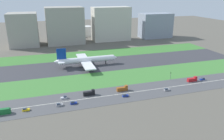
# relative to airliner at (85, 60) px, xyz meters

# --- Properties ---
(ground_plane) EXTENTS (800.00, 800.00, 0.00)m
(ground_plane) POSITION_rel_airliner_xyz_m (26.79, -0.00, -6.23)
(ground_plane) COLOR #5B564C
(runway) EXTENTS (280.00, 46.00, 0.10)m
(runway) POSITION_rel_airliner_xyz_m (26.79, -0.00, -6.18)
(runway) COLOR #38383D
(runway) RESTS_ON ground_plane
(grass_median_north) EXTENTS (280.00, 36.00, 0.10)m
(grass_median_north) POSITION_rel_airliner_xyz_m (26.79, 41.00, -6.18)
(grass_median_north) COLOR #3D7A33
(grass_median_north) RESTS_ON ground_plane
(grass_median_south) EXTENTS (280.00, 36.00, 0.10)m
(grass_median_south) POSITION_rel_airliner_xyz_m (26.79, -41.00, -6.18)
(grass_median_south) COLOR #427F38
(grass_median_south) RESTS_ON ground_plane
(highway) EXTENTS (280.00, 28.00, 0.10)m
(highway) POSITION_rel_airliner_xyz_m (26.79, -73.00, -6.18)
(highway) COLOR #4C4C4F
(highway) RESTS_ON ground_plane
(highway_centerline) EXTENTS (266.00, 0.50, 0.01)m
(highway_centerline) POSITION_rel_airliner_xyz_m (26.79, -73.00, -6.13)
(highway_centerline) COLOR silver
(highway_centerline) RESTS_ON highway
(airliner) EXTENTS (65.00, 56.00, 19.70)m
(airliner) POSITION_rel_airliner_xyz_m (0.00, 0.00, 0.00)
(airliner) COLOR white
(airliner) RESTS_ON runway
(truck_1) EXTENTS (8.40, 2.50, 4.00)m
(truck_1) POSITION_rel_airliner_xyz_m (77.67, -68.00, -4.56)
(truck_1) COLOR #B2191E
(truck_1) RESTS_ON highway
(car_6) EXTENTS (4.40, 1.80, 2.00)m
(car_6) POSITION_rel_airliner_xyz_m (-53.62, -78.00, -5.31)
(car_6) COLOR yellow
(car_6) RESTS_ON highway
(car_0) EXTENTS (4.40, 1.80, 2.00)m
(car_0) POSITION_rel_airliner_xyz_m (47.36, -78.00, -5.31)
(car_0) COLOR #99999E
(car_0) RESTS_ON highway
(car_2) EXTENTS (4.40, 1.80, 2.00)m
(car_2) POSITION_rel_airliner_xyz_m (87.96, -68.00, -5.31)
(car_2) COLOR navy
(car_2) RESTS_ON highway
(truck_0) EXTENTS (8.40, 2.50, 4.00)m
(truck_0) POSITION_rel_airliner_xyz_m (-10.48, -68.00, -4.56)
(truck_0) COLOR black
(truck_0) RESTS_ON highway
(car_5) EXTENTS (4.40, 1.80, 2.00)m
(car_5) POSITION_rel_airliner_xyz_m (-28.52, -68.00, -5.31)
(car_5) COLOR silver
(car_5) RESTS_ON highway
(car_3) EXTENTS (4.40, 1.80, 2.00)m
(car_3) POSITION_rel_airliner_xyz_m (-23.55, -78.00, -5.31)
(car_3) COLOR navy
(car_3) RESTS_ON highway
(car_1) EXTENTS (4.40, 1.80, 2.00)m
(car_1) POSITION_rel_airliner_xyz_m (-32.78, -78.00, -5.31)
(car_1) COLOR #99999E
(car_1) RESTS_ON highway
(car_4) EXTENTS (4.40, 1.80, 2.00)m
(car_4) POSITION_rel_airliner_xyz_m (13.56, -78.00, -5.31)
(car_4) COLOR navy
(car_4) RESTS_ON highway
(truck_2) EXTENTS (8.40, 2.50, 4.00)m
(truck_2) POSITION_rel_airliner_xyz_m (15.20, -68.00, -4.56)
(truck_2) COLOR brown
(truck_2) RESTS_ON highway
(bus_0) EXTENTS (11.60, 2.50, 3.50)m
(bus_0) POSITION_rel_airliner_xyz_m (-68.02, -78.00, -4.41)
(bus_0) COLOR #19662D
(bus_0) RESTS_ON highway
(traffic_light) EXTENTS (0.36, 0.50, 7.20)m
(traffic_light) POSITION_rel_airliner_xyz_m (61.54, -60.01, -1.94)
(traffic_light) COLOR #4C4C51
(traffic_light) RESTS_ON highway
(terminal_building) EXTENTS (37.89, 37.93, 44.95)m
(terminal_building) POSITION_rel_airliner_xyz_m (-63.21, 114.00, 16.24)
(terminal_building) COLOR #9E998E
(terminal_building) RESTS_ON ground_plane
(hangar_building) EXTENTS (52.05, 37.32, 51.57)m
(hangar_building) POSITION_rel_airliner_xyz_m (-7.22, 114.00, 19.55)
(hangar_building) COLOR #9E998E
(hangar_building) RESTS_ON ground_plane
(office_tower) EXTENTS (56.80, 26.02, 50.37)m
(office_tower) POSITION_rel_airliner_xyz_m (62.49, 114.00, 18.95)
(office_tower) COLOR beige
(office_tower) RESTS_ON ground_plane
(cargo_warehouse) EXTENTS (50.32, 27.78, 39.09)m
(cargo_warehouse) POSITION_rel_airliner_xyz_m (138.70, 114.00, 13.31)
(cargo_warehouse) COLOR gray
(cargo_warehouse) RESTS_ON ground_plane
(fuel_tank_west) EXTENTS (19.49, 19.49, 15.98)m
(fuel_tank_west) POSITION_rel_airliner_xyz_m (5.80, 159.00, 1.76)
(fuel_tank_west) COLOR silver
(fuel_tank_west) RESTS_ON ground_plane
(fuel_tank_centre) EXTENTS (16.98, 16.98, 16.89)m
(fuel_tank_centre) POSITION_rel_airliner_xyz_m (33.88, 159.00, 2.21)
(fuel_tank_centre) COLOR silver
(fuel_tank_centre) RESTS_ON ground_plane
(fuel_tank_east) EXTENTS (17.14, 17.14, 13.06)m
(fuel_tank_east) POSITION_rel_airliner_xyz_m (58.54, 159.00, 0.30)
(fuel_tank_east) COLOR silver
(fuel_tank_east) RESTS_ON ground_plane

